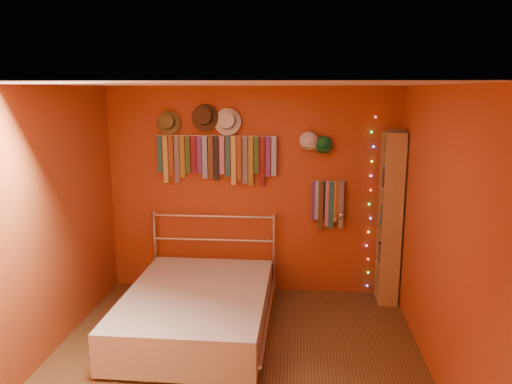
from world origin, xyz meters
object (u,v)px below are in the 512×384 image
(reading_lamp, at_px, (341,215))
(tie_rack, at_px, (217,156))
(bed, at_px, (197,309))
(bookshelf, at_px, (394,218))

(reading_lamp, bearing_deg, tie_rack, 174.44)
(tie_rack, bearing_deg, bed, -92.55)
(tie_rack, xyz_separation_m, bed, (-0.05, -1.09, -1.45))
(tie_rack, xyz_separation_m, reading_lamp, (1.47, -0.14, -0.64))
(bookshelf, height_order, bed, bookshelf)
(tie_rack, distance_m, reading_lamp, 1.61)
(tie_rack, distance_m, bed, 1.81)
(tie_rack, relative_size, bookshelf, 0.72)
(reading_lamp, bearing_deg, bookshelf, -1.13)
(bookshelf, xyz_separation_m, bed, (-2.12, -0.93, -0.78))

